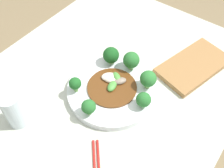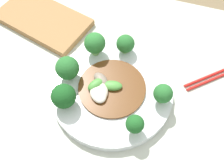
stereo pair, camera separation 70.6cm
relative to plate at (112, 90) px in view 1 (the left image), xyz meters
The scene contains 12 objects.
ground_plane 0.75m from the plate, 44.23° to the left, with size 8.00×8.00×0.00m, color #7F6B4C.
table 0.38m from the plate, 44.23° to the left, with size 1.01×0.83×0.73m.
plate is the anchor object (origin of this frame).
broccoli_south 0.12m from the plate, 89.24° to the right, with size 0.05×0.05×0.05m.
broccoli_east 0.12m from the plate, ahead, with size 0.06×0.06×0.07m.
broccoli_northeast 0.12m from the plate, 38.39° to the left, with size 0.06×0.06×0.06m.
broccoli_northwest 0.13m from the plate, 131.74° to the left, with size 0.04×0.04×0.06m.
broccoli_west 0.13m from the plate, behind, with size 0.04×0.04×0.06m.
broccoli_southeast 0.13m from the plate, 50.48° to the right, with size 0.05×0.05×0.07m.
stirfry_center 0.02m from the plate, 26.70° to the left, with size 0.16×0.16×0.02m.
drinking_glass 0.31m from the plate, 148.06° to the left, with size 0.06×0.06×0.12m.
cutting_board 0.31m from the plate, 32.36° to the right, with size 0.29×0.21×0.02m.
Camera 1 is at (-0.46, -0.35, 1.43)m, focal length 42.00 mm.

